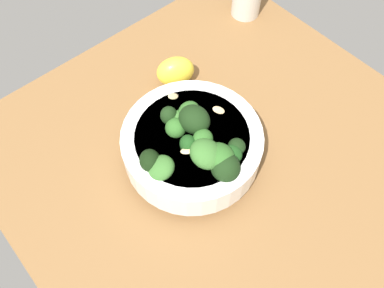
% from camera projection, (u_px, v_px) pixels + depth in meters
% --- Properties ---
extents(ground_plane, '(0.61, 0.61, 0.05)m').
position_uv_depth(ground_plane, '(221.00, 158.00, 0.61)').
color(ground_plane, brown).
extents(bowl_of_broccoli, '(0.19, 0.19, 0.10)m').
position_uv_depth(bowl_of_broccoli, '(193.00, 145.00, 0.55)').
color(bowl_of_broccoli, white).
rests_on(bowl_of_broccoli, ground_plane).
extents(lemon_wedge, '(0.06, 0.07, 0.05)m').
position_uv_depth(lemon_wedge, '(175.00, 71.00, 0.64)').
color(lemon_wedge, yellow).
rests_on(lemon_wedge, ground_plane).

